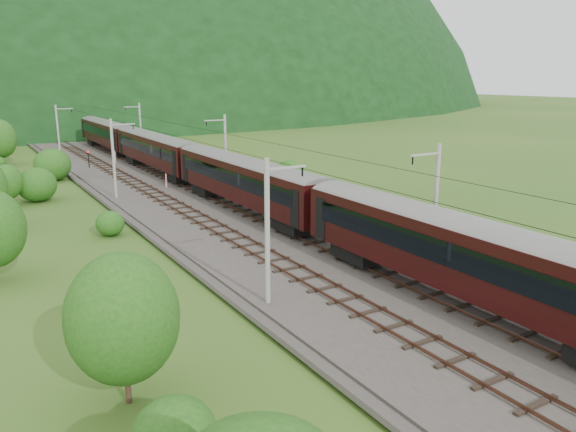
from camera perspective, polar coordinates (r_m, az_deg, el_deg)
ground at (r=34.61m, az=7.03°, el=-7.10°), size 600.00×600.00×0.00m
railbed at (r=42.42m, az=-1.29°, el=-2.77°), size 14.00×220.00×0.30m
track_left at (r=41.27m, az=-4.19°, el=-2.97°), size 2.40×220.00×0.27m
track_right at (r=43.55m, az=1.45°, el=-2.02°), size 2.40×220.00×0.27m
catenary_left at (r=59.48m, az=-17.25°, el=5.77°), size 2.54×192.28×8.00m
catenary_right at (r=63.49m, az=-6.43°, el=6.79°), size 2.54×192.28×8.00m
overhead_wires at (r=40.95m, az=-1.35°, el=6.58°), size 4.83×198.00×0.03m
train at (r=62.06m, az=-9.52°, el=5.94°), size 3.31×158.92×5.78m
hazard_post_near at (r=84.31m, az=-17.15°, el=5.74°), size 0.18×0.18×1.67m
hazard_post_far at (r=64.17m, az=-12.28°, el=3.54°), size 0.16×0.16×1.54m
signal at (r=81.07m, az=-19.61°, el=5.59°), size 0.25×0.25×2.26m
vegetation_left at (r=47.39m, az=-23.87°, el=1.09°), size 13.07×145.19×6.60m
vegetation_right at (r=55.38m, az=5.17°, el=2.40°), size 5.66×102.34×3.14m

